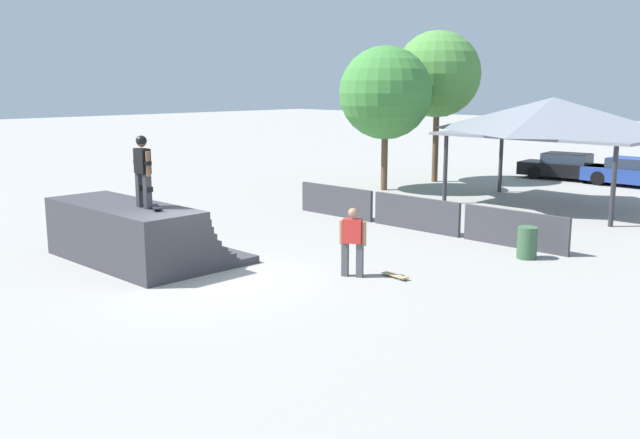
% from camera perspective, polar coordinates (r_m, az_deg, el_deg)
% --- Properties ---
extents(ground_plane, '(160.00, 160.00, 0.00)m').
position_cam_1_polar(ground_plane, '(17.18, -9.21, -4.73)').
color(ground_plane, gray).
extents(quarter_pipe_ramp, '(4.94, 3.35, 1.54)m').
position_cam_1_polar(quarter_pipe_ramp, '(19.11, -14.70, -1.24)').
color(quarter_pipe_ramp, '#38383D').
rests_on(quarter_pipe_ramp, ground).
extents(skater_on_deck, '(0.76, 0.26, 1.79)m').
position_cam_1_polar(skater_on_deck, '(18.02, -14.01, 4.13)').
color(skater_on_deck, '#2D2D33').
rests_on(skater_on_deck, quarter_pipe_ramp).
extents(skateboard_on_deck, '(0.86, 0.53, 0.09)m').
position_cam_1_polar(skateboard_on_deck, '(17.84, -12.99, 0.97)').
color(skateboard_on_deck, blue).
rests_on(skateboard_on_deck, quarter_pipe_ramp).
extents(bystander_walking, '(0.64, 0.41, 1.67)m').
position_cam_1_polar(bystander_walking, '(16.98, 2.62, -1.54)').
color(bystander_walking, '#4C4C51').
rests_on(bystander_walking, ground).
extents(skateboard_on_ground, '(0.78, 0.29, 0.09)m').
position_cam_1_polar(skateboard_on_ground, '(17.13, 6.08, -4.49)').
color(skateboard_on_ground, blue).
rests_on(skateboard_on_ground, ground).
extents(barrier_fence, '(10.18, 0.12, 1.05)m').
position_cam_1_polar(barrier_fence, '(22.66, 7.69, 0.47)').
color(barrier_fence, '#3D3D42').
rests_on(barrier_fence, ground).
extents(pavilion_shelter, '(7.61, 4.79, 4.06)m').
position_cam_1_polar(pavilion_shelter, '(27.71, 18.12, 7.77)').
color(pavilion_shelter, '#2D2D33').
rests_on(pavilion_shelter, ground).
extents(tree_beside_pavilion, '(3.95, 3.95, 6.95)m').
position_cam_1_polar(tree_beside_pavilion, '(33.76, 9.39, 11.38)').
color(tree_beside_pavilion, brown).
rests_on(tree_beside_pavilion, ground).
extents(tree_far_back, '(3.94, 3.94, 6.14)m').
position_cam_1_polar(tree_far_back, '(30.79, 5.26, 10.04)').
color(tree_far_back, brown).
rests_on(tree_far_back, ground).
extents(trash_bin, '(0.52, 0.52, 0.85)m').
position_cam_1_polar(trash_bin, '(19.60, 16.24, -1.80)').
color(trash_bin, '#385B3D').
rests_on(trash_bin, ground).
extents(parked_car_black, '(4.72, 2.19, 1.27)m').
position_cam_1_polar(parked_car_black, '(36.25, 19.24, 3.97)').
color(parked_car_black, black).
rests_on(parked_car_black, ground).
extents(parked_car_blue, '(4.39, 1.81, 1.27)m').
position_cam_1_polar(parked_car_blue, '(34.96, 23.87, 3.42)').
color(parked_car_blue, navy).
rests_on(parked_car_blue, ground).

